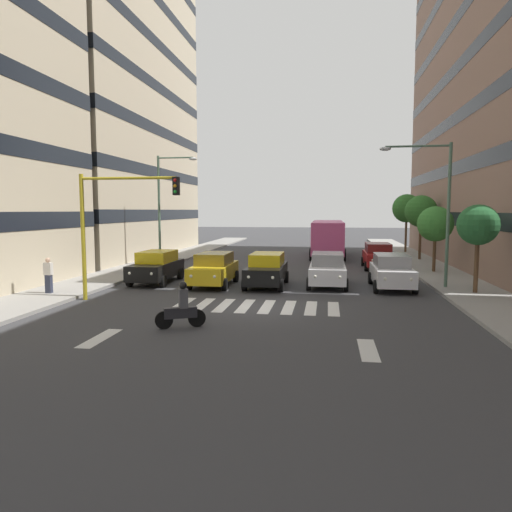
# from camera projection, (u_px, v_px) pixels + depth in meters

# --- Properties ---
(ground_plane) EXTENTS (180.00, 180.00, 0.00)m
(ground_plane) POSITION_uv_depth(u_px,v_px,m) (256.00, 306.00, 19.30)
(ground_plane) COLOR #38383A
(sidewalk_left) EXTENTS (3.17, 90.00, 0.15)m
(sidewalk_left) POSITION_uv_depth(u_px,v_px,m) (507.00, 312.00, 17.84)
(sidewalk_left) COLOR gray
(sidewalk_left) RESTS_ON ground_plane
(sidewalk_right) EXTENTS (3.17, 90.00, 0.15)m
(sidewalk_right) POSITION_uv_depth(u_px,v_px,m) (40.00, 298.00, 20.74)
(sidewalk_right) COLOR gray
(sidewalk_right) RESTS_ON ground_plane
(building_right_block_0) EXTENTS (9.47, 22.78, 28.35)m
(building_right_block_0) POSITION_uv_depth(u_px,v_px,m) (107.00, 90.00, 40.12)
(building_right_block_0) COLOR beige
(building_right_block_0) RESTS_ON ground_plane
(crosswalk_markings) EXTENTS (6.75, 2.80, 0.01)m
(crosswalk_markings) POSITION_uv_depth(u_px,v_px,m) (256.00, 306.00, 19.30)
(crosswalk_markings) COLOR silver
(crosswalk_markings) RESTS_ON ground_plane
(lane_arrow_0) EXTENTS (0.50, 2.20, 0.01)m
(lane_arrow_0) POSITION_uv_depth(u_px,v_px,m) (368.00, 350.00, 13.28)
(lane_arrow_0) COLOR silver
(lane_arrow_0) RESTS_ON ground_plane
(lane_arrow_1) EXTENTS (0.50, 2.20, 0.01)m
(lane_arrow_1) POSITION_uv_depth(u_px,v_px,m) (100.00, 338.00, 14.50)
(lane_arrow_1) COLOR silver
(lane_arrow_1) RESTS_ON ground_plane
(car_0) EXTENTS (2.02, 4.44, 1.72)m
(car_0) POSITION_uv_depth(u_px,v_px,m) (392.00, 271.00, 23.60)
(car_0) COLOR silver
(car_0) RESTS_ON ground_plane
(car_1) EXTENTS (2.02, 4.44, 1.72)m
(car_1) POSITION_uv_depth(u_px,v_px,m) (327.00, 269.00, 24.39)
(car_1) COLOR silver
(car_1) RESTS_ON ground_plane
(car_2) EXTENTS (2.02, 4.44, 1.72)m
(car_2) POSITION_uv_depth(u_px,v_px,m) (267.00, 270.00, 24.23)
(car_2) COLOR black
(car_2) RESTS_ON ground_plane
(car_3) EXTENTS (2.02, 4.44, 1.72)m
(car_3) POSITION_uv_depth(u_px,v_px,m) (214.00, 269.00, 24.53)
(car_3) COLOR gold
(car_3) RESTS_ON ground_plane
(car_4) EXTENTS (2.02, 4.44, 1.72)m
(car_4) POSITION_uv_depth(u_px,v_px,m) (156.00, 266.00, 25.55)
(car_4) COLOR black
(car_4) RESTS_ON ground_plane
(car_row2_0) EXTENTS (2.02, 4.44, 1.72)m
(car_row2_0) POSITION_uv_depth(u_px,v_px,m) (378.00, 256.00, 31.70)
(car_row2_0) COLOR maroon
(car_row2_0) RESTS_ON ground_plane
(bus_behind_traffic) EXTENTS (2.78, 10.50, 3.00)m
(bus_behind_traffic) POSITION_uv_depth(u_px,v_px,m) (328.00, 235.00, 39.73)
(bus_behind_traffic) COLOR #DB5193
(bus_behind_traffic) RESTS_ON ground_plane
(motorcycle_with_rider) EXTENTS (1.58, 0.82, 1.57)m
(motorcycle_with_rider) POSITION_uv_depth(u_px,v_px,m) (181.00, 309.00, 15.72)
(motorcycle_with_rider) COLOR black
(motorcycle_with_rider) RESTS_ON ground_plane
(traffic_light_gantry) EXTENTS (4.47, 0.36, 5.50)m
(traffic_light_gantry) POSITION_uv_depth(u_px,v_px,m) (110.00, 216.00, 20.20)
(traffic_light_gantry) COLOR #AD991E
(traffic_light_gantry) RESTS_ON ground_plane
(street_lamp_left) EXTENTS (3.44, 0.28, 7.05)m
(street_lamp_left) POSITION_uv_depth(u_px,v_px,m) (436.00, 198.00, 22.94)
(street_lamp_left) COLOR #4C6B56
(street_lamp_left) RESTS_ON sidewalk_left
(street_lamp_right) EXTENTS (2.82, 0.28, 7.51)m
(street_lamp_right) POSITION_uv_depth(u_px,v_px,m) (165.00, 199.00, 32.36)
(street_lamp_right) COLOR #4C6B56
(street_lamp_right) RESTS_ON sidewalk_right
(street_tree_0) EXTENTS (1.86, 1.86, 4.06)m
(street_tree_0) POSITION_uv_depth(u_px,v_px,m) (478.00, 225.00, 21.42)
(street_tree_0) COLOR #513823
(street_tree_0) RESTS_ON sidewalk_left
(street_tree_1) EXTENTS (2.18, 2.18, 4.04)m
(street_tree_1) POSITION_uv_depth(u_px,v_px,m) (435.00, 224.00, 28.91)
(street_tree_1) COLOR #513823
(street_tree_1) RESTS_ON sidewalk_left
(street_tree_2) EXTENTS (2.46, 2.46, 4.94)m
(street_tree_2) POSITION_uv_depth(u_px,v_px,m) (421.00, 211.00, 36.14)
(street_tree_2) COLOR #513823
(street_tree_2) RESTS_ON sidewalk_left
(street_tree_3) EXTENTS (2.57, 2.57, 5.25)m
(street_tree_3) POSITION_uv_depth(u_px,v_px,m) (407.00, 209.00, 42.50)
(street_tree_3) COLOR #513823
(street_tree_3) RESTS_ON sidewalk_left
(pedestrian_waiting) EXTENTS (0.36, 0.24, 1.63)m
(pedestrian_waiting) POSITION_uv_depth(u_px,v_px,m) (48.00, 275.00, 21.49)
(pedestrian_waiting) COLOR #2D3347
(pedestrian_waiting) RESTS_ON sidewalk_right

